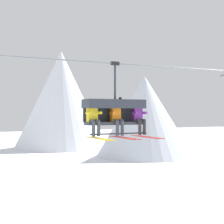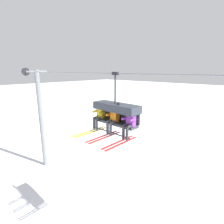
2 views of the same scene
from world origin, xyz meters
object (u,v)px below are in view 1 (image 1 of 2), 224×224
skier_orange (117,116)px  skier_yellow (94,117)px  skier_purple (139,117)px  chairlift_chair (114,108)px

skier_orange → skier_yellow: bearing=-179.5°
skier_orange → skier_purple: bearing=-0.5°
chairlift_chair → skier_purple: (0.84, -0.22, -0.30)m
chairlift_chair → skier_yellow: 0.92m
chairlift_chair → skier_orange: chairlift_chair is taller
skier_yellow → skier_orange: 0.84m
chairlift_chair → skier_purple: chairlift_chair is taller
chairlift_chair → skier_yellow: size_ratio=1.42×
skier_purple → chairlift_chair: bearing=165.2°
chairlift_chair → skier_orange: bearing=-89.1°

